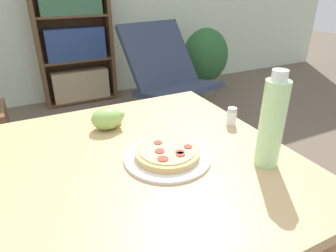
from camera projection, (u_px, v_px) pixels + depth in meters
dining_table at (126, 191)px, 0.94m from camera, size 1.02×0.94×0.73m
pizza_on_plate at (167, 155)px, 0.91m from camera, size 0.27×0.27×0.04m
grape_bunch at (108, 118)px, 1.09m from camera, size 0.12×0.09×0.08m
drink_bottle at (272, 123)px, 0.83m from camera, size 0.07×0.07×0.29m
salt_shaker at (232, 117)px, 1.12m from camera, size 0.04×0.04×0.07m
lounge_chair_far at (170, 93)px, 2.74m from camera, size 0.76×0.87×0.88m
bookshelf at (75, 42)px, 3.09m from camera, size 0.76×0.24×1.36m
potted_plant_floor at (205, 59)px, 3.41m from camera, size 0.53×0.45×0.75m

